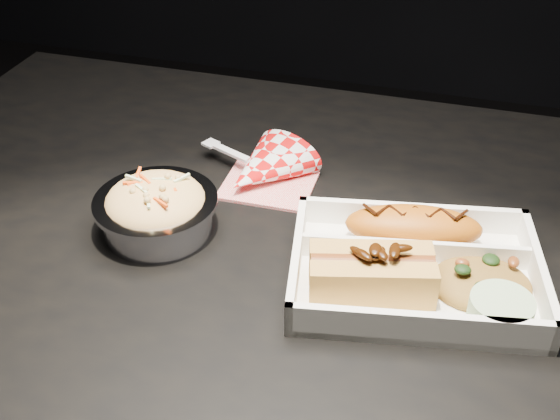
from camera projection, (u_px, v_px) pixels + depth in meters
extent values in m
cube|color=black|center=(320.00, 265.00, 0.77)|extent=(1.20, 0.80, 0.03)
cylinder|color=black|center=(85.00, 250.00, 1.39)|extent=(0.05, 0.05, 0.72)
cube|color=white|center=(414.00, 280.00, 0.72)|extent=(0.28, 0.22, 0.01)
cube|color=white|center=(411.00, 219.00, 0.78)|extent=(0.25, 0.05, 0.04)
cube|color=white|center=(420.00, 329.00, 0.64)|extent=(0.25, 0.05, 0.04)
cube|color=white|center=(297.00, 261.00, 0.72)|extent=(0.04, 0.18, 0.04)
cube|color=white|center=(537.00, 276.00, 0.70)|extent=(0.04, 0.18, 0.04)
cube|color=white|center=(414.00, 254.00, 0.73)|extent=(0.23, 0.05, 0.03)
ellipsoid|color=#B95D12|center=(413.00, 227.00, 0.75)|extent=(0.15, 0.08, 0.04)
cube|color=gold|center=(373.00, 286.00, 0.68)|extent=(0.12, 0.05, 0.04)
cube|color=gold|center=(370.00, 263.00, 0.70)|extent=(0.12, 0.05, 0.04)
cylinder|color=brown|center=(372.00, 267.00, 0.68)|extent=(0.12, 0.06, 0.03)
ellipsoid|color=olive|center=(482.00, 275.00, 0.70)|extent=(0.12, 0.10, 0.03)
cylinder|color=#A6C494|center=(500.00, 312.00, 0.65)|extent=(0.06, 0.06, 0.03)
cylinder|color=silver|center=(157.00, 216.00, 0.78)|extent=(0.12, 0.12, 0.04)
cylinder|color=silver|center=(155.00, 201.00, 0.77)|extent=(0.14, 0.14, 0.01)
ellipsoid|color=beige|center=(155.00, 201.00, 0.77)|extent=(0.11, 0.11, 0.04)
cube|color=red|center=(269.00, 185.00, 0.87)|extent=(0.11, 0.09, 0.00)
cone|color=red|center=(263.00, 169.00, 0.87)|extent=(0.14, 0.14, 0.10)
cube|color=white|center=(230.00, 152.00, 0.89)|extent=(0.06, 0.03, 0.00)
cube|color=white|center=(211.00, 143.00, 0.91)|extent=(0.02, 0.02, 0.00)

